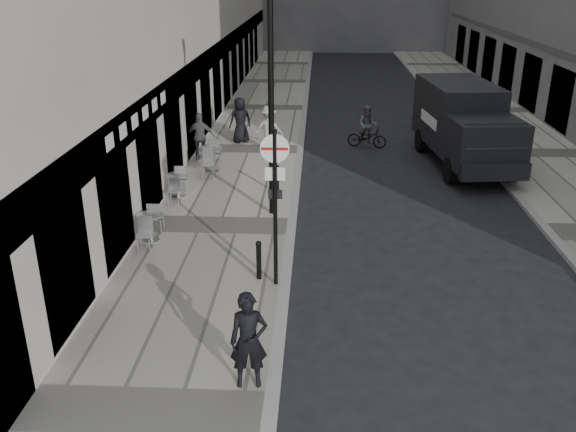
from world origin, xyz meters
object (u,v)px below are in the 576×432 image
(walking_man, at_px, (249,341))
(panel_van, at_px, (464,121))
(lamppost, at_px, (271,92))
(cyclist, at_px, (367,131))
(sign_post, at_px, (275,188))

(walking_man, xyz_separation_m, panel_van, (6.31, 13.28, 0.62))
(lamppost, relative_size, cyclist, 3.75)
(sign_post, relative_size, lamppost, 0.56)
(cyclist, bearing_deg, sign_post, -89.44)
(walking_man, relative_size, panel_van, 0.28)
(walking_man, distance_m, cyclist, 15.69)
(sign_post, bearing_deg, cyclist, 74.90)
(walking_man, height_order, panel_van, panel_van)
(walking_man, xyz_separation_m, lamppost, (-0.20, 7.85, 2.64))
(cyclist, bearing_deg, walking_man, -87.07)
(sign_post, relative_size, cyclist, 2.11)
(lamppost, bearing_deg, cyclist, 66.65)
(lamppost, height_order, cyclist, lamppost)
(walking_man, distance_m, sign_post, 3.86)
(walking_man, xyz_separation_m, cyclist, (3.05, 15.39, -0.33))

